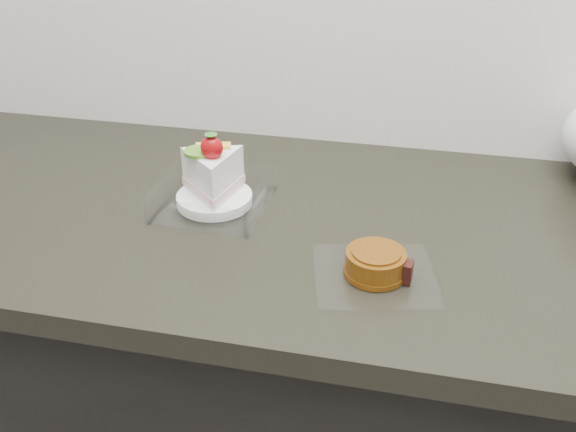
# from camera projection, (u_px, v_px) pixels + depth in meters

# --- Properties ---
(counter) EXTENTS (2.04, 0.64, 0.90)m
(counter) POSITION_uv_depth(u_px,v_px,m) (386.00, 426.00, 1.24)
(counter) COLOR black
(counter) RESTS_ON ground
(cake_tray) EXTENTS (0.18, 0.18, 0.13)m
(cake_tray) POSITION_uv_depth(u_px,v_px,m) (214.00, 187.00, 1.05)
(cake_tray) COLOR white
(cake_tray) RESTS_ON counter
(mooncake_wrap) EXTENTS (0.20, 0.19, 0.04)m
(mooncake_wrap) POSITION_uv_depth(u_px,v_px,m) (376.00, 266.00, 0.89)
(mooncake_wrap) COLOR white
(mooncake_wrap) RESTS_ON counter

